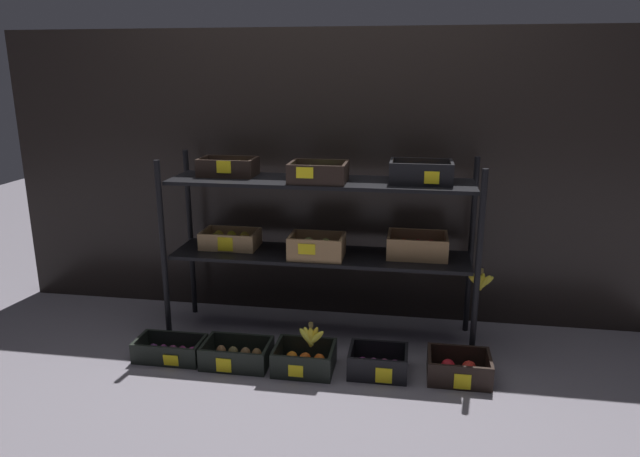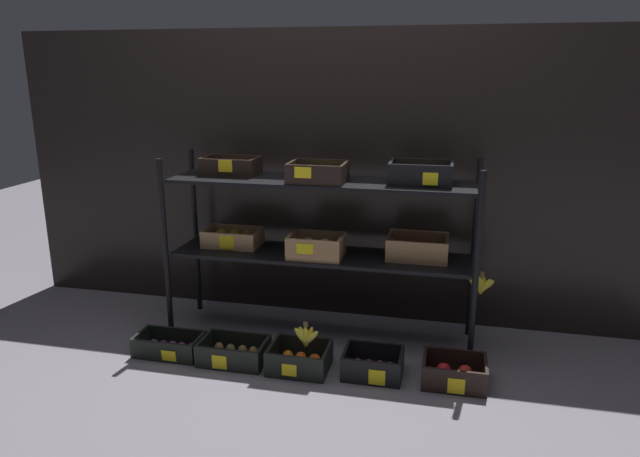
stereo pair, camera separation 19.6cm
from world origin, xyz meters
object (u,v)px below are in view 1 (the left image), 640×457
at_px(crate_ground_kiwi, 237,356).
at_px(crate_ground_right_plum, 378,365).
at_px(display_rack, 325,219).
at_px(crate_ground_plum, 170,351).
at_px(banana_bunch_loose, 311,337).
at_px(crate_ground_apple_red, 459,370).
at_px(crate_ground_tangerine, 304,361).

height_order(crate_ground_kiwi, crate_ground_right_plum, crate_ground_right_plum).
xyz_separation_m(display_rack, crate_ground_plum, (-0.78, -0.42, -0.67)).
relative_size(display_rack, crate_ground_right_plum, 6.11).
bearing_deg(banana_bunch_loose, crate_ground_plum, 179.48).
bearing_deg(crate_ground_right_plum, display_rack, 130.59).
xyz_separation_m(crate_ground_kiwi, crate_ground_right_plum, (0.75, 0.02, 0.00)).
relative_size(crate_ground_right_plum, banana_bunch_loose, 1.99).
distance_m(crate_ground_plum, crate_ground_apple_red, 1.53).
bearing_deg(banana_bunch_loose, crate_ground_apple_red, 3.08).
bearing_deg(crate_ground_kiwi, crate_ground_apple_red, 1.75).
height_order(crate_ground_kiwi, crate_ground_tangerine, crate_ground_tangerine).
height_order(crate_ground_plum, banana_bunch_loose, banana_bunch_loose).
relative_size(crate_ground_right_plum, crate_ground_apple_red, 0.96).
distance_m(display_rack, crate_ground_plum, 1.11).
distance_m(crate_ground_right_plum, crate_ground_apple_red, 0.41).
xyz_separation_m(crate_ground_kiwi, banana_bunch_loose, (0.40, -0.01, 0.15)).
relative_size(crate_ground_kiwi, banana_bunch_loose, 2.34).
relative_size(crate_ground_plum, banana_bunch_loose, 2.42).
bearing_deg(display_rack, crate_ground_tangerine, -95.61).
bearing_deg(crate_ground_plum, crate_ground_tangerine, -0.14).
height_order(crate_ground_right_plum, crate_ground_apple_red, crate_ground_right_plum).
height_order(crate_ground_kiwi, crate_ground_apple_red, crate_ground_apple_red).
bearing_deg(banana_bunch_loose, crate_ground_right_plum, 4.96).
height_order(crate_ground_kiwi, banana_bunch_loose, banana_bunch_loose).
relative_size(crate_ground_tangerine, banana_bunch_loose, 2.05).
distance_m(crate_ground_kiwi, crate_ground_apple_red, 1.16).
relative_size(crate_ground_tangerine, crate_ground_apple_red, 0.99).
bearing_deg(crate_ground_apple_red, crate_ground_plum, -178.75).
bearing_deg(crate_ground_apple_red, crate_ground_kiwi, -178.25).
bearing_deg(crate_ground_right_plum, crate_ground_kiwi, -178.10).
bearing_deg(banana_bunch_loose, crate_ground_kiwi, 179.24).
distance_m(crate_ground_plum, crate_ground_kiwi, 0.38).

